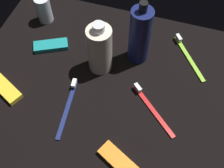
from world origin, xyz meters
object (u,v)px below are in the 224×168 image
(deodorant_stick, at_px, (44,10))
(toothbrush_navy, at_px, (68,105))
(snack_bar_yellow, at_px, (6,89))
(toothbrush_lime, at_px, (188,55))
(lotion_bottle, at_px, (140,36))
(snack_bar_teal, at_px, (51,46))
(snack_bar_orange, at_px, (118,161))
(bodywash_bottle, at_px, (100,49))
(toothbrush_red, at_px, (151,107))

(deodorant_stick, distance_m, toothbrush_navy, 0.34)
(snack_bar_yellow, bearing_deg, toothbrush_lime, 56.62)
(toothbrush_navy, height_order, toothbrush_lime, same)
(toothbrush_navy, distance_m, toothbrush_lime, 0.39)
(lotion_bottle, bearing_deg, deodorant_stick, 169.31)
(snack_bar_teal, distance_m, snack_bar_orange, 0.41)
(lotion_bottle, bearing_deg, bodywash_bottle, -145.24)
(toothbrush_navy, xyz_separation_m, snack_bar_yellow, (-0.18, -0.01, 0.00))
(deodorant_stick, relative_size, snack_bar_orange, 0.84)
(toothbrush_red, bearing_deg, toothbrush_navy, -164.37)
(lotion_bottle, relative_size, toothbrush_lime, 1.37)
(lotion_bottle, relative_size, toothbrush_navy, 1.16)
(toothbrush_navy, bearing_deg, snack_bar_orange, -31.68)
(snack_bar_orange, bearing_deg, bodywash_bottle, 143.12)
(toothbrush_navy, xyz_separation_m, snack_bar_teal, (-0.13, 0.18, 0.00))
(lotion_bottle, relative_size, snack_bar_teal, 2.01)
(snack_bar_teal, relative_size, snack_bar_yellow, 1.00)
(bodywash_bottle, bearing_deg, snack_bar_orange, -63.10)
(toothbrush_lime, bearing_deg, toothbrush_red, -107.95)
(bodywash_bottle, height_order, snack_bar_yellow, bodywash_bottle)
(deodorant_stick, xyz_separation_m, snack_bar_yellow, (0.01, -0.29, -0.04))
(toothbrush_red, bearing_deg, snack_bar_yellow, -170.47)
(snack_bar_yellow, relative_size, snack_bar_orange, 1.00)
(deodorant_stick, relative_size, toothbrush_red, 0.62)
(toothbrush_red, bearing_deg, deodorant_stick, 151.49)
(lotion_bottle, relative_size, snack_bar_orange, 2.01)
(lotion_bottle, xyz_separation_m, toothbrush_red, (0.08, -0.16, -0.09))
(toothbrush_red, relative_size, snack_bar_orange, 1.37)
(snack_bar_orange, bearing_deg, lotion_bottle, 122.69)
(bodywash_bottle, xyz_separation_m, snack_bar_yellow, (-0.23, -0.16, -0.07))
(snack_bar_yellow, bearing_deg, toothbrush_red, 35.70)
(toothbrush_red, distance_m, snack_bar_yellow, 0.40)
(lotion_bottle, xyz_separation_m, bodywash_bottle, (-0.10, -0.07, -0.02))
(deodorant_stick, xyz_separation_m, snack_bar_teal, (0.06, -0.11, -0.04))
(bodywash_bottle, xyz_separation_m, toothbrush_red, (0.17, -0.09, -0.07))
(toothbrush_lime, bearing_deg, bodywash_bottle, -154.80)
(snack_bar_teal, bearing_deg, lotion_bottle, -17.19)
(snack_bar_yellow, distance_m, snack_bar_orange, 0.37)
(snack_bar_yellow, bearing_deg, bodywash_bottle, 61.66)
(lotion_bottle, height_order, snack_bar_orange, lotion_bottle)
(lotion_bottle, distance_m, snack_bar_teal, 0.28)
(lotion_bottle, distance_m, bodywash_bottle, 0.12)
(toothbrush_red, distance_m, snack_bar_teal, 0.36)
(toothbrush_navy, relative_size, snack_bar_yellow, 1.73)
(toothbrush_lime, relative_size, snack_bar_yellow, 1.46)
(bodywash_bottle, height_order, toothbrush_navy, bodywash_bottle)
(snack_bar_yellow, bearing_deg, deodorant_stick, 118.13)
(snack_bar_yellow, bearing_deg, toothbrush_navy, 28.33)
(toothbrush_lime, bearing_deg, deodorant_stick, 178.17)
(lotion_bottle, distance_m, deodorant_stick, 0.34)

